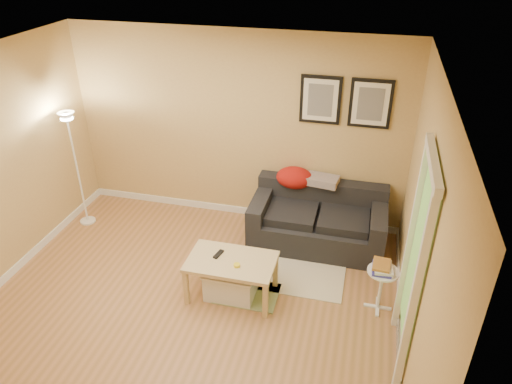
{
  "coord_description": "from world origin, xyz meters",
  "views": [
    {
      "loc": [
        1.68,
        -3.66,
        3.69
      ],
      "look_at": [
        0.55,
        0.85,
        1.05
      ],
      "focal_mm": 33.47,
      "sensor_mm": 36.0,
      "label": 1
    }
  ],
  "objects_px": {
    "storage_bin": "(231,282)",
    "side_table": "(380,290)",
    "coffee_table": "(232,277)",
    "sofa": "(318,218)",
    "floor_lamp": "(78,173)",
    "book_stack": "(382,267)"
  },
  "relations": [
    {
      "from": "storage_bin",
      "to": "side_table",
      "type": "relative_size",
      "value": 1.09
    },
    {
      "from": "coffee_table",
      "to": "floor_lamp",
      "type": "relative_size",
      "value": 0.59
    },
    {
      "from": "coffee_table",
      "to": "sofa",
      "type": "bearing_deg",
      "value": 43.78
    },
    {
      "from": "sofa",
      "to": "side_table",
      "type": "xyz_separation_m",
      "value": [
        0.82,
        -1.06,
        -0.12
      ]
    },
    {
      "from": "sofa",
      "to": "storage_bin",
      "type": "relative_size",
      "value": 3.02
    },
    {
      "from": "sofa",
      "to": "coffee_table",
      "type": "bearing_deg",
      "value": -122.56
    },
    {
      "from": "book_stack",
      "to": "floor_lamp",
      "type": "distance_m",
      "value": 4.08
    },
    {
      "from": "sofa",
      "to": "coffee_table",
      "type": "height_order",
      "value": "sofa"
    },
    {
      "from": "side_table",
      "to": "coffee_table",
      "type": "bearing_deg",
      "value": -173.82
    },
    {
      "from": "storage_bin",
      "to": "side_table",
      "type": "distance_m",
      "value": 1.63
    },
    {
      "from": "sofa",
      "to": "floor_lamp",
      "type": "distance_m",
      "value": 3.24
    },
    {
      "from": "side_table",
      "to": "book_stack",
      "type": "height_order",
      "value": "book_stack"
    },
    {
      "from": "floor_lamp",
      "to": "book_stack",
      "type": "bearing_deg",
      "value": -10.85
    },
    {
      "from": "sofa",
      "to": "storage_bin",
      "type": "xyz_separation_m",
      "value": [
        -0.8,
        -1.24,
        -0.2
      ]
    },
    {
      "from": "coffee_table",
      "to": "side_table",
      "type": "xyz_separation_m",
      "value": [
        1.61,
        0.17,
        0.02
      ]
    },
    {
      "from": "side_table",
      "to": "floor_lamp",
      "type": "distance_m",
      "value": 4.13
    },
    {
      "from": "sofa",
      "to": "floor_lamp",
      "type": "bearing_deg",
      "value": -174.93
    },
    {
      "from": "floor_lamp",
      "to": "sofa",
      "type": "bearing_deg",
      "value": 5.07
    },
    {
      "from": "book_stack",
      "to": "floor_lamp",
      "type": "bearing_deg",
      "value": -174.99
    },
    {
      "from": "sofa",
      "to": "side_table",
      "type": "relative_size",
      "value": 3.3
    },
    {
      "from": "storage_bin",
      "to": "book_stack",
      "type": "height_order",
      "value": "book_stack"
    },
    {
      "from": "sofa",
      "to": "side_table",
      "type": "bearing_deg",
      "value": -52.31
    }
  ]
}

